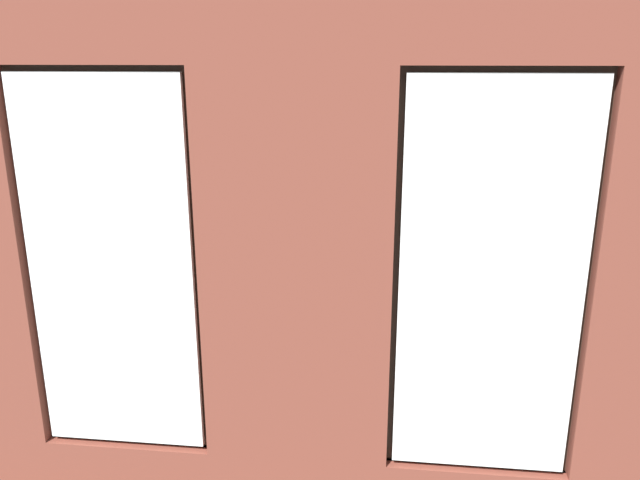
{
  "coord_description": "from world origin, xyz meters",
  "views": [
    {
      "loc": [
        -0.46,
        5.67,
        2.67
      ],
      "look_at": [
        0.14,
        0.4,
        1.09
      ],
      "focal_mm": 35.0,
      "sensor_mm": 36.0,
      "label": 1
    }
  ],
  "objects_px": {
    "cup_ceramic": "(303,284)",
    "candle_jar": "(333,274)",
    "potted_plant_corner_near_left": "(557,215)",
    "remote_gray": "(279,278)",
    "couch_left": "(598,321)",
    "potted_plant_foreground_right": "(169,212)",
    "potted_plant_mid_room_small": "(431,274)",
    "potted_plant_by_left_couch": "(523,269)",
    "coffee_table": "(295,287)",
    "couch_by_window": "(290,423)",
    "potted_plant_near_tv": "(91,290)",
    "potted_plant_beside_window_right": "(62,362)",
    "tv_flatscreen": "(85,226)",
    "table_plant_small": "(294,275)",
    "potted_plant_between_couches": "(524,397)",
    "media_console": "(91,284)"
  },
  "relations": [
    {
      "from": "media_console",
      "to": "cup_ceramic",
      "type": "bearing_deg",
      "value": 173.89
    },
    {
      "from": "media_console",
      "to": "tv_flatscreen",
      "type": "relative_size",
      "value": 1.01
    },
    {
      "from": "couch_left",
      "to": "potted_plant_mid_room_small",
      "type": "distance_m",
      "value": 1.69
    },
    {
      "from": "potted_plant_corner_near_left",
      "to": "candle_jar",
      "type": "bearing_deg",
      "value": 33.26
    },
    {
      "from": "tv_flatscreen",
      "to": "potted_plant_mid_room_small",
      "type": "height_order",
      "value": "tv_flatscreen"
    },
    {
      "from": "cup_ceramic",
      "to": "potted_plant_beside_window_right",
      "type": "distance_m",
      "value": 2.65
    },
    {
      "from": "cup_ceramic",
      "to": "potted_plant_by_left_couch",
      "type": "height_order",
      "value": "cup_ceramic"
    },
    {
      "from": "remote_gray",
      "to": "couch_left",
      "type": "bearing_deg",
      "value": 113.67
    },
    {
      "from": "potted_plant_mid_room_small",
      "to": "potted_plant_foreground_right",
      "type": "xyz_separation_m",
      "value": [
        3.37,
        -1.39,
        0.24
      ]
    },
    {
      "from": "candle_jar",
      "to": "potted_plant_by_left_couch",
      "type": "relative_size",
      "value": 0.24
    },
    {
      "from": "potted_plant_corner_near_left",
      "to": "remote_gray",
      "type": "bearing_deg",
      "value": 29.02
    },
    {
      "from": "table_plant_small",
      "to": "tv_flatscreen",
      "type": "distance_m",
      "value": 2.3
    },
    {
      "from": "couch_left",
      "to": "potted_plant_by_left_couch",
      "type": "relative_size",
      "value": 4.04
    },
    {
      "from": "potted_plant_near_tv",
      "to": "remote_gray",
      "type": "bearing_deg",
      "value": -145.75
    },
    {
      "from": "potted_plant_corner_near_left",
      "to": "potted_plant_by_left_couch",
      "type": "height_order",
      "value": "potted_plant_corner_near_left"
    },
    {
      "from": "media_console",
      "to": "remote_gray",
      "type": "bearing_deg",
      "value": 179.81
    },
    {
      "from": "tv_flatscreen",
      "to": "potted_plant_by_left_couch",
      "type": "xyz_separation_m",
      "value": [
        -4.73,
        -0.9,
        -0.6
      ]
    },
    {
      "from": "potted_plant_beside_window_right",
      "to": "tv_flatscreen",
      "type": "bearing_deg",
      "value": -66.97
    },
    {
      "from": "table_plant_small",
      "to": "potted_plant_foreground_right",
      "type": "xyz_separation_m",
      "value": [
        1.96,
        -1.83,
        0.16
      ]
    },
    {
      "from": "potted_plant_between_couches",
      "to": "couch_by_window",
      "type": "bearing_deg",
      "value": 2.25
    },
    {
      "from": "cup_ceramic",
      "to": "candle_jar",
      "type": "distance_m",
      "value": 0.4
    },
    {
      "from": "couch_left",
      "to": "potted_plant_foreground_right",
      "type": "height_order",
      "value": "potted_plant_foreground_right"
    },
    {
      "from": "couch_by_window",
      "to": "media_console",
      "type": "relative_size",
      "value": 1.72
    },
    {
      "from": "table_plant_small",
      "to": "potted_plant_mid_room_small",
      "type": "bearing_deg",
      "value": -162.85
    },
    {
      "from": "remote_gray",
      "to": "couch_by_window",
      "type": "bearing_deg",
      "value": 44.97
    },
    {
      "from": "potted_plant_near_tv",
      "to": "potted_plant_by_left_couch",
      "type": "relative_size",
      "value": 1.92
    },
    {
      "from": "cup_ceramic",
      "to": "potted_plant_foreground_right",
      "type": "distance_m",
      "value": 2.86
    },
    {
      "from": "candle_jar",
      "to": "table_plant_small",
      "type": "xyz_separation_m",
      "value": [
        0.39,
        0.16,
        0.03
      ]
    },
    {
      "from": "candle_jar",
      "to": "potted_plant_by_left_couch",
      "type": "xyz_separation_m",
      "value": [
        -2.09,
        -0.86,
        -0.16
      ]
    },
    {
      "from": "potted_plant_mid_room_small",
      "to": "coffee_table",
      "type": "bearing_deg",
      "value": 17.15
    },
    {
      "from": "candle_jar",
      "to": "potted_plant_mid_room_small",
      "type": "distance_m",
      "value": 1.06
    },
    {
      "from": "table_plant_small",
      "to": "potted_plant_between_couches",
      "type": "xyz_separation_m",
      "value": [
        -1.83,
        2.29,
        0.07
      ]
    },
    {
      "from": "potted_plant_beside_window_right",
      "to": "cup_ceramic",
      "type": "bearing_deg",
      "value": -118.95
    },
    {
      "from": "couch_by_window",
      "to": "potted_plant_by_left_couch",
      "type": "bearing_deg",
      "value": -122.4
    },
    {
      "from": "potted_plant_mid_room_small",
      "to": "potted_plant_foreground_right",
      "type": "height_order",
      "value": "potted_plant_foreground_right"
    },
    {
      "from": "couch_by_window",
      "to": "candle_jar",
      "type": "bearing_deg",
      "value": -91.15
    },
    {
      "from": "coffee_table",
      "to": "couch_by_window",
      "type": "bearing_deg",
      "value": 98.12
    },
    {
      "from": "candle_jar",
      "to": "potted_plant_by_left_couch",
      "type": "bearing_deg",
      "value": -157.58
    },
    {
      "from": "couch_by_window",
      "to": "potted_plant_by_left_couch",
      "type": "distance_m",
      "value": 3.99
    },
    {
      "from": "couch_by_window",
      "to": "couch_left",
      "type": "relative_size",
      "value": 1.05
    },
    {
      "from": "couch_left",
      "to": "potted_plant_foreground_right",
      "type": "xyz_separation_m",
      "value": [
        4.84,
        -2.23,
        0.35
      ]
    },
    {
      "from": "coffee_table",
      "to": "potted_plant_mid_room_small",
      "type": "relative_size",
      "value": 2.12
    },
    {
      "from": "table_plant_small",
      "to": "potted_plant_by_left_couch",
      "type": "xyz_separation_m",
      "value": [
        -2.47,
        -1.02,
        -0.19
      ]
    },
    {
      "from": "cup_ceramic",
      "to": "table_plant_small",
      "type": "xyz_separation_m",
      "value": [
        0.11,
        -0.13,
        0.05
      ]
    },
    {
      "from": "table_plant_small",
      "to": "potted_plant_by_left_couch",
      "type": "height_order",
      "value": "table_plant_small"
    },
    {
      "from": "couch_left",
      "to": "potted_plant_between_couches",
      "type": "xyz_separation_m",
      "value": [
        1.05,
        1.89,
        0.26
      ]
    },
    {
      "from": "tv_flatscreen",
      "to": "media_console",
      "type": "bearing_deg",
      "value": 90.0
    },
    {
      "from": "potted_plant_between_couches",
      "to": "cup_ceramic",
      "type": "bearing_deg",
      "value": -51.41
    },
    {
      "from": "potted_plant_near_tv",
      "to": "potted_plant_foreground_right",
      "type": "distance_m",
      "value": 2.77
    },
    {
      "from": "potted_plant_foreground_right",
      "to": "potted_plant_beside_window_right",
      "type": "bearing_deg",
      "value": 100.52
    }
  ]
}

